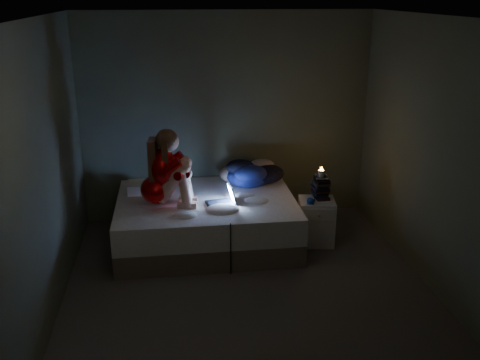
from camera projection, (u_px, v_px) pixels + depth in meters
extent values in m
cube|color=#413B37|center=(248.00, 290.00, 5.31)|extent=(3.60, 3.80, 0.02)
cube|color=silver|center=(250.00, 16.00, 4.43)|extent=(3.60, 3.80, 0.02)
cube|color=#4C5146|center=(226.00, 118.00, 6.65)|extent=(3.60, 0.02, 2.60)
cube|color=#4C5146|center=(298.00, 266.00, 3.08)|extent=(3.60, 0.02, 2.60)
cube|color=#4C5146|center=(44.00, 174.00, 4.64)|extent=(0.02, 3.80, 2.60)
cube|color=#4C5146|center=(436.00, 157.00, 5.09)|extent=(0.02, 3.80, 2.60)
cube|color=white|center=(145.00, 187.00, 6.30)|extent=(0.40, 0.28, 0.11)
cube|color=silver|center=(316.00, 222.00, 6.20)|extent=(0.45, 0.42, 0.54)
cylinder|color=beige|center=(321.00, 173.00, 6.08)|extent=(0.07, 0.07, 0.08)
cube|color=black|center=(312.00, 202.00, 6.04)|extent=(0.11, 0.15, 0.01)
sphere|color=navy|center=(312.00, 201.00, 5.96)|extent=(0.08, 0.08, 0.08)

